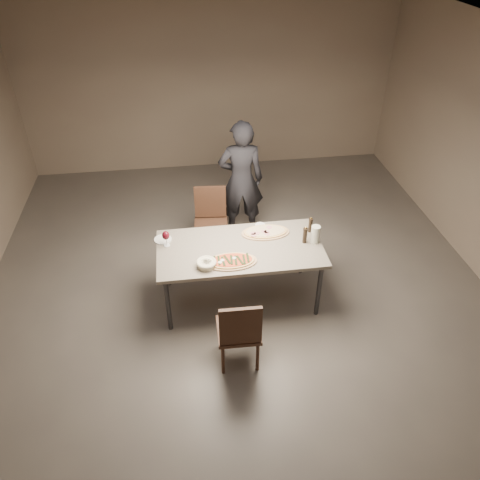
{
  "coord_description": "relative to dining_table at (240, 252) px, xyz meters",
  "views": [
    {
      "loc": [
        -0.57,
        -4.02,
        3.81
      ],
      "look_at": [
        0.0,
        0.0,
        0.85
      ],
      "focal_mm": 35.0,
      "sensor_mm": 36.0,
      "label": 1
    }
  ],
  "objects": [
    {
      "name": "oil_dish",
      "position": [
        0.29,
        0.38,
        0.06
      ],
      "size": [
        0.12,
        0.12,
        0.01
      ],
      "rotation": [
        0.0,
        0.0,
        0.09
      ],
      "color": "white",
      "rests_on": "dining_table"
    },
    {
      "name": "carafe",
      "position": [
        0.83,
        -0.01,
        0.16
      ],
      "size": [
        0.1,
        0.1,
        0.21
      ],
      "rotation": [
        0.0,
        0.0,
        0.43
      ],
      "color": "silver",
      "rests_on": "dining_table"
    },
    {
      "name": "pepper_mill_left",
      "position": [
        0.83,
        0.19,
        0.15
      ],
      "size": [
        0.05,
        0.05,
        0.19
      ],
      "rotation": [
        0.0,
        0.0,
        -0.08
      ],
      "color": "black",
      "rests_on": "dining_table"
    },
    {
      "name": "pepper_mill_right",
      "position": [
        0.72,
        -0.0,
        0.15
      ],
      "size": [
        0.05,
        0.05,
        0.21
      ],
      "rotation": [
        0.0,
        0.0,
        0.02
      ],
      "color": "black",
      "rests_on": "dining_table"
    },
    {
      "name": "chair_far",
      "position": [
        -0.24,
        1.01,
        -0.19
      ],
      "size": [
        0.46,
        0.46,
        0.9
      ],
      "rotation": [
        0.0,
        0.0,
        3.05
      ],
      "color": "#3C2519",
      "rests_on": "ground"
    },
    {
      "name": "bread_basket",
      "position": [
        -0.39,
        -0.28,
        0.1
      ],
      "size": [
        0.21,
        0.21,
        0.07
      ],
      "rotation": [
        0.0,
        0.0,
        -0.35
      ],
      "color": "beige",
      "rests_on": "dining_table"
    },
    {
      "name": "zucchini_pizza",
      "position": [
        -0.13,
        -0.25,
        0.07
      ],
      "size": [
        0.54,
        0.3,
        0.05
      ],
      "rotation": [
        0.0,
        0.0,
        -0.24
      ],
      "color": "tan",
      "rests_on": "dining_table"
    },
    {
      "name": "diner",
      "position": [
        0.21,
        1.37,
        0.13
      ],
      "size": [
        0.62,
        0.42,
        1.64
      ],
      "primitive_type": "imported",
      "rotation": [
        0.0,
        0.0,
        3.1
      ],
      "color": "black",
      "rests_on": "ground"
    },
    {
      "name": "dining_table",
      "position": [
        0.0,
        0.0,
        0.0
      ],
      "size": [
        1.8,
        0.9,
        0.75
      ],
      "color": "gray",
      "rests_on": "ground"
    },
    {
      "name": "room",
      "position": [
        0.0,
        0.0,
        0.71
      ],
      "size": [
        7.0,
        7.0,
        7.0
      ],
      "color": "#5E5751",
      "rests_on": "ground"
    },
    {
      "name": "chair_near",
      "position": [
        -0.14,
        -0.96,
        -0.2
      ],
      "size": [
        0.43,
        0.43,
        0.88
      ],
      "rotation": [
        0.0,
        0.0,
        -0.03
      ],
      "color": "#3C2519",
      "rests_on": "ground"
    },
    {
      "name": "side_plate",
      "position": [
        -0.83,
        0.26,
        0.06
      ],
      "size": [
        0.19,
        0.19,
        0.01
      ],
      "rotation": [
        0.0,
        0.0,
        0.15
      ],
      "color": "white",
      "rests_on": "dining_table"
    },
    {
      "name": "ham_pizza",
      "position": [
        0.32,
        0.23,
        0.07
      ],
      "size": [
        0.55,
        0.3,
        0.04
      ],
      "rotation": [
        0.0,
        0.0,
        -0.32
      ],
      "color": "tan",
      "rests_on": "dining_table"
    },
    {
      "name": "wine_glass",
      "position": [
        -0.79,
        0.15,
        0.19
      ],
      "size": [
        0.08,
        0.08,
        0.18
      ],
      "rotation": [
        0.0,
        0.0,
        -0.07
      ],
      "color": "silver",
      "rests_on": "dining_table"
    }
  ]
}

